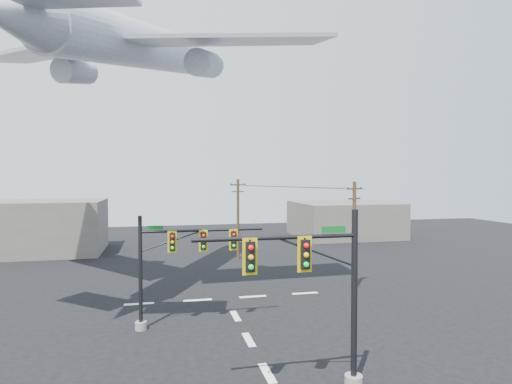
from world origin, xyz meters
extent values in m
plane|color=black|center=(0.00, 0.00, 0.00)|extent=(120.00, 120.00, 0.00)
cube|color=white|center=(0.00, 0.00, 0.01)|extent=(0.40, 2.00, 0.01)
cube|color=white|center=(0.00, 4.00, 0.01)|extent=(0.40, 2.00, 0.01)
cube|color=white|center=(0.00, 8.00, 0.01)|extent=(0.40, 2.00, 0.01)
cube|color=white|center=(-6.00, 12.00, 0.01)|extent=(2.00, 0.40, 0.01)
cube|color=white|center=(-2.00, 12.00, 0.01)|extent=(2.00, 0.40, 0.01)
cube|color=white|center=(2.00, 12.00, 0.01)|extent=(2.00, 0.40, 0.01)
cube|color=white|center=(6.00, 12.00, 0.01)|extent=(2.00, 0.40, 0.01)
cylinder|color=gray|center=(3.14, -2.07, 0.26)|extent=(0.74, 0.74, 0.53)
cylinder|color=black|center=(3.14, -2.07, 3.70)|extent=(0.25, 0.25, 7.39)
cylinder|color=black|center=(-0.16, -2.07, 6.34)|extent=(6.61, 0.17, 0.17)
cylinder|color=black|center=(1.49, -2.07, 5.70)|extent=(3.54, 0.08, 0.08)
cube|color=black|center=(0.94, -2.23, 5.67)|extent=(0.36, 0.32, 1.16)
cube|color=gold|center=(0.94, -2.21, 5.67)|extent=(0.58, 0.04, 1.43)
sphere|color=red|center=(0.94, -2.41, 6.04)|extent=(0.21, 0.21, 0.21)
sphere|color=#FFA00D|center=(0.94, -2.41, 5.67)|extent=(0.21, 0.21, 0.21)
sphere|color=#0DD02D|center=(0.94, -2.41, 5.30)|extent=(0.21, 0.21, 0.21)
cube|color=black|center=(-1.26, -2.23, 5.67)|extent=(0.36, 0.32, 1.16)
cube|color=gold|center=(-1.26, -2.21, 5.67)|extent=(0.58, 0.04, 1.43)
sphere|color=red|center=(-1.26, -2.41, 6.04)|extent=(0.21, 0.21, 0.21)
sphere|color=#FFA00D|center=(-1.26, -2.41, 5.67)|extent=(0.21, 0.21, 0.21)
sphere|color=#0DD02D|center=(-1.26, -2.41, 5.30)|extent=(0.21, 0.21, 0.21)
cube|color=#0C591D|center=(2.19, -2.13, 6.60)|extent=(1.00, 0.04, 0.27)
cylinder|color=gray|center=(-5.68, 6.85, 0.23)|extent=(0.65, 0.65, 0.47)
cylinder|color=black|center=(-5.68, 6.85, 3.26)|extent=(0.22, 0.22, 6.52)
cylinder|color=black|center=(-2.12, 6.85, 5.59)|extent=(7.11, 0.15, 0.15)
cylinder|color=black|center=(-3.90, 6.85, 5.03)|extent=(3.73, 0.07, 0.07)
cube|color=black|center=(-3.90, 6.71, 5.00)|extent=(0.32, 0.28, 1.02)
cube|color=gold|center=(-3.90, 6.73, 5.00)|extent=(0.51, 0.04, 1.26)
sphere|color=red|center=(-3.90, 6.55, 5.33)|extent=(0.19, 0.19, 0.19)
sphere|color=#FFA00D|center=(-3.90, 6.55, 5.00)|extent=(0.19, 0.19, 0.19)
sphere|color=#0DD02D|center=(-3.90, 6.55, 4.68)|extent=(0.19, 0.19, 0.19)
cube|color=black|center=(-2.12, 6.71, 5.00)|extent=(0.32, 0.28, 1.02)
cube|color=gold|center=(-2.12, 6.73, 5.00)|extent=(0.51, 0.04, 1.26)
sphere|color=red|center=(-2.12, 6.55, 5.33)|extent=(0.19, 0.19, 0.19)
sphere|color=#FFA00D|center=(-2.12, 6.55, 5.00)|extent=(0.19, 0.19, 0.19)
sphere|color=#0DD02D|center=(-2.12, 6.55, 4.68)|extent=(0.19, 0.19, 0.19)
cube|color=black|center=(-0.34, 6.71, 5.00)|extent=(0.32, 0.28, 1.02)
cube|color=gold|center=(-0.34, 6.73, 5.00)|extent=(0.51, 0.04, 1.26)
sphere|color=red|center=(-0.34, 6.55, 5.33)|extent=(0.19, 0.19, 0.19)
sphere|color=#FFA00D|center=(-0.34, 6.55, 5.00)|extent=(0.19, 0.19, 0.19)
sphere|color=#0DD02D|center=(-0.34, 6.55, 4.68)|extent=(0.19, 0.19, 0.19)
cube|color=#0C591D|center=(-4.84, 6.79, 5.82)|extent=(0.88, 0.04, 0.24)
cylinder|color=#4B3420|center=(9.89, 11.88, 4.18)|extent=(0.28, 0.28, 8.37)
cube|color=#4B3420|center=(9.89, 11.88, 7.81)|extent=(1.58, 0.78, 0.11)
cube|color=#4B3420|center=(9.89, 11.88, 7.07)|extent=(1.24, 0.63, 0.11)
cylinder|color=black|center=(9.21, 11.58, 7.90)|extent=(0.09, 0.09, 0.11)
cylinder|color=black|center=(9.89, 11.88, 7.90)|extent=(0.09, 0.09, 0.11)
cylinder|color=black|center=(10.57, 12.18, 7.90)|extent=(0.09, 0.09, 0.11)
cylinder|color=#4B3420|center=(3.59, 26.45, 4.25)|extent=(0.29, 0.29, 8.49)
cube|color=#4B3420|center=(3.59, 26.45, 7.92)|extent=(1.71, 0.40, 0.11)
cube|color=#4B3420|center=(3.59, 26.45, 7.16)|extent=(1.34, 0.34, 0.11)
cylinder|color=black|center=(2.84, 26.32, 8.01)|extent=(0.10, 0.10, 0.11)
cylinder|color=black|center=(3.59, 26.45, 8.01)|extent=(0.10, 0.10, 0.11)
cylinder|color=black|center=(4.34, 26.58, 8.01)|extent=(0.10, 0.10, 0.11)
cylinder|color=black|center=(5.99, 19.17, 7.82)|extent=(6.35, 14.59, 0.03)
cylinder|color=black|center=(7.49, 19.17, 7.82)|extent=(6.31, 14.59, 0.03)
cylinder|color=#B6BBC3|center=(-5.98, 15.64, 18.67)|extent=(12.20, 20.94, 7.27)
cone|color=#B6BBC3|center=(-0.56, 27.21, 21.08)|extent=(5.30, 6.21, 4.20)
cone|color=#B6BBC3|center=(-11.40, 4.06, 16.25)|extent=(4.96, 6.01, 3.87)
cube|color=#B6BBC3|center=(-13.41, 17.58, 18.08)|extent=(12.42, 13.56, 1.14)
cube|color=#B6BBC3|center=(0.26, 11.17, 18.08)|extent=(13.73, 4.74, 1.14)
cylinder|color=#B6BBC3|center=(-10.88, 17.63, 16.90)|extent=(3.28, 4.13, 2.49)
cylinder|color=#B6BBC3|center=(-1.32, 13.16, 16.90)|extent=(3.28, 4.13, 2.49)
cube|color=#B6BBC3|center=(-8.13, 3.08, 16.78)|extent=(5.60, 3.21, 0.62)
cube|color=#645F58|center=(-20.00, 35.00, 3.00)|extent=(18.00, 10.00, 6.00)
cube|color=#645F58|center=(22.00, 40.00, 2.50)|extent=(14.00, 12.00, 5.00)
camera|label=1|loc=(-4.66, -18.07, 8.70)|focal=30.00mm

